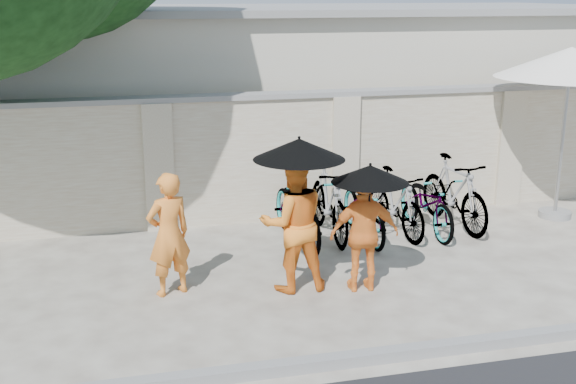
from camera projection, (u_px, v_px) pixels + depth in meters
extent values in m
plane|color=#B8B3A2|center=(265.00, 302.00, 8.73)|extent=(80.00, 80.00, 0.00)
cube|color=gray|center=(301.00, 365.00, 7.12)|extent=(40.00, 0.16, 0.12)
cube|color=beige|center=(283.00, 159.00, 11.68)|extent=(20.00, 0.30, 2.00)
cube|color=beige|center=(287.00, 90.00, 15.30)|extent=(14.00, 6.00, 3.20)
imported|color=orange|center=(169.00, 234.00, 8.76)|extent=(0.66, 0.55, 1.55)
imported|color=orange|center=(293.00, 223.00, 8.88)|extent=(0.85, 0.67, 1.73)
cylinder|color=black|center=(299.00, 183.00, 8.67)|extent=(0.02, 0.02, 0.83)
cone|color=black|center=(299.00, 149.00, 8.56)|extent=(1.11, 1.11, 0.25)
imported|color=orange|center=(364.00, 234.00, 8.89)|extent=(0.89, 0.45, 1.47)
cylinder|color=black|center=(369.00, 201.00, 8.70)|extent=(0.02, 0.02, 0.69)
cone|color=black|center=(370.00, 174.00, 8.61)|extent=(0.94, 0.94, 0.21)
cylinder|color=gray|center=(555.00, 214.00, 11.98)|extent=(0.53, 0.53, 0.11)
cylinder|color=#A1A1A1|center=(562.00, 143.00, 11.66)|extent=(0.06, 0.06, 2.50)
cone|color=white|center=(570.00, 62.00, 11.31)|extent=(2.94, 2.94, 0.48)
imported|color=#A1A1A1|center=(298.00, 209.00, 10.65)|extent=(0.82, 2.00, 1.03)
imported|color=#A1A1A1|center=(329.00, 201.00, 10.86)|extent=(0.57, 1.91, 1.15)
imported|color=#A1A1A1|center=(365.00, 208.00, 10.87)|extent=(0.63, 1.79, 0.94)
imported|color=#A1A1A1|center=(396.00, 203.00, 11.01)|extent=(0.71, 1.74, 1.01)
imported|color=#A1A1A1|center=(427.00, 203.00, 11.13)|extent=(0.68, 1.81, 0.94)
imported|color=#A1A1A1|center=(454.00, 193.00, 11.35)|extent=(0.72, 1.93, 1.13)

